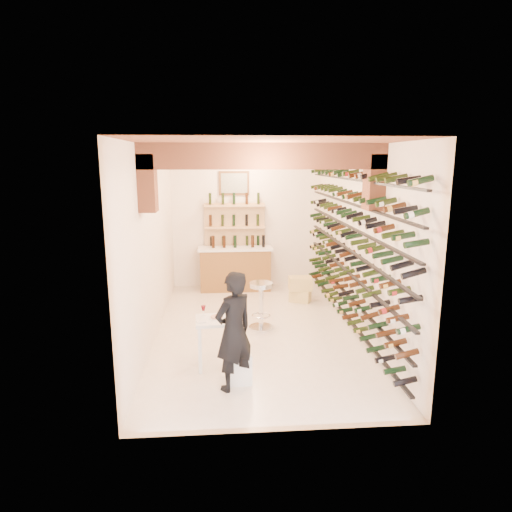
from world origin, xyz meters
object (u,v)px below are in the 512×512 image
at_px(wine_rack, 346,244).
at_px(crate_lower, 300,296).
at_px(back_counter, 235,267).
at_px(chrome_barstool, 261,302).
at_px(person, 234,331).
at_px(white_stool, 239,367).
at_px(tasting_table, 213,327).

height_order(wine_rack, crate_lower, wine_rack).
height_order(back_counter, chrome_barstool, back_counter).
bearing_deg(person, white_stool, -146.96).
relative_size(wine_rack, white_stool, 13.52).
xyz_separation_m(white_stool, crate_lower, (1.45, 3.43, -0.08)).
relative_size(white_stool, crate_lower, 0.98).
xyz_separation_m(wine_rack, chrome_barstool, (-1.45, 0.14, -1.06)).
bearing_deg(white_stool, chrome_barstool, 76.05).
bearing_deg(chrome_barstool, wine_rack, -5.38).
height_order(wine_rack, back_counter, wine_rack).
height_order(chrome_barstool, crate_lower, chrome_barstool).
xyz_separation_m(wine_rack, back_counter, (-1.83, 2.65, -1.02)).
distance_m(back_counter, chrome_barstool, 2.54).
bearing_deg(crate_lower, wine_rack, -73.67).
height_order(wine_rack, chrome_barstool, wine_rack).
xyz_separation_m(back_counter, person, (-0.17, -4.63, 0.27)).
bearing_deg(tasting_table, wine_rack, 26.48).
xyz_separation_m(chrome_barstool, crate_lower, (0.97, 1.50, -0.36)).
xyz_separation_m(white_stool, person, (-0.06, -0.18, 0.59)).
bearing_deg(back_counter, wine_rack, -55.34).
bearing_deg(crate_lower, back_counter, 143.11).
bearing_deg(person, tasting_table, -105.06).
distance_m(wine_rack, white_stool, 2.96).
relative_size(back_counter, person, 1.06).
relative_size(wine_rack, tasting_table, 6.42).
bearing_deg(back_counter, crate_lower, -36.89).
bearing_deg(crate_lower, white_stool, -112.97).
relative_size(white_stool, chrome_barstool, 0.50).
bearing_deg(crate_lower, chrome_barstool, -123.06).
distance_m(tasting_table, crate_lower, 3.48).
xyz_separation_m(tasting_table, white_stool, (0.34, -0.49, -0.39)).
bearing_deg(chrome_barstool, back_counter, 98.58).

